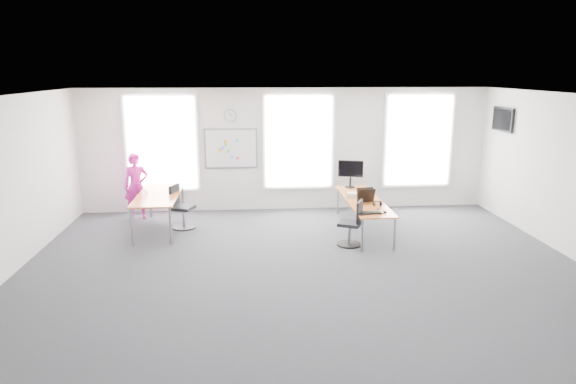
{
  "coord_description": "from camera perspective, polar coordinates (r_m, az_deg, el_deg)",
  "views": [
    {
      "loc": [
        -0.97,
        -8.46,
        3.41
      ],
      "look_at": [
        -0.18,
        1.2,
        1.1
      ],
      "focal_mm": 32.0,
      "sensor_mm": 36.0,
      "label": 1
    }
  ],
  "objects": [
    {
      "name": "chair_right",
      "position": [
        10.26,
        7.17,
        -3.75
      ],
      "size": [
        0.55,
        0.55,
        0.92
      ],
      "rotation": [
        0.0,
        0.0,
        -2.0
      ],
      "color": "black",
      "rests_on": "ground"
    },
    {
      "name": "wall_clock",
      "position": [
        12.48,
        -6.45,
        8.45
      ],
      "size": [
        0.3,
        0.04,
        0.3
      ],
      "primitive_type": "cylinder",
      "rotation": [
        1.57,
        0.0,
        0.0
      ],
      "color": "gray",
      "rests_on": "wall_back"
    },
    {
      "name": "paper_stack",
      "position": [
        11.34,
        7.38,
        -0.35
      ],
      "size": [
        0.37,
        0.32,
        0.11
      ],
      "primitive_type": "cube",
      "rotation": [
        0.0,
        0.0,
        -0.28
      ],
      "color": "beige",
      "rests_on": "desk_right"
    },
    {
      "name": "desk_right",
      "position": [
        11.2,
        8.37,
        -1.08
      ],
      "size": [
        0.75,
        2.8,
        0.68
      ],
      "color": "#DE7C42",
      "rests_on": "ground"
    },
    {
      "name": "lens_cap",
      "position": [
        10.48,
        9.96,
        -1.89
      ],
      "size": [
        0.06,
        0.06,
        0.01
      ],
      "primitive_type": "cylinder",
      "rotation": [
        0.0,
        0.0,
        -0.01
      ],
      "color": "black",
      "rests_on": "desk_right"
    },
    {
      "name": "window_mid",
      "position": [
        12.61,
        1.17,
        5.61
      ],
      "size": [
        1.6,
        0.06,
        2.2
      ],
      "primitive_type": "cube",
      "color": "white",
      "rests_on": "wall_back"
    },
    {
      "name": "chair_left",
      "position": [
        11.54,
        -11.81,
        -1.89
      ],
      "size": [
        0.56,
        0.56,
        0.96
      ],
      "rotation": [
        0.0,
        0.0,
        1.21
      ],
      "color": "black",
      "rests_on": "ground"
    },
    {
      "name": "monitor",
      "position": [
        12.22,
        6.97,
        2.29
      ],
      "size": [
        0.58,
        0.24,
        0.65
      ],
      "rotation": [
        0.0,
        0.0,
        -0.28
      ],
      "color": "black",
      "rests_on": "desk_right"
    },
    {
      "name": "ceiling",
      "position": [
        8.53,
        1.91,
        10.64
      ],
      "size": [
        10.0,
        10.0,
        0.0
      ],
      "primitive_type": "plane",
      "rotation": [
        3.14,
        0.0,
        0.0
      ],
      "color": "white",
      "rests_on": "ground"
    },
    {
      "name": "whiteboard",
      "position": [
        12.58,
        -6.36,
        4.82
      ],
      "size": [
        1.2,
        0.03,
        0.9
      ],
      "primitive_type": "cube",
      "color": "white",
      "rests_on": "wall_back"
    },
    {
      "name": "window_left",
      "position": [
        12.71,
        -13.86,
        5.29
      ],
      "size": [
        1.6,
        0.06,
        2.2
      ],
      "primitive_type": "cube",
      "color": "white",
      "rests_on": "wall_back"
    },
    {
      "name": "desk_left",
      "position": [
        11.46,
        -14.18,
        -0.54
      ],
      "size": [
        0.87,
        2.18,
        0.8
      ],
      "color": "#DE7C42",
      "rests_on": "ground"
    },
    {
      "name": "keyboard",
      "position": [
        10.14,
        9.06,
        -2.32
      ],
      "size": [
        0.5,
        0.27,
        0.02
      ],
      "primitive_type": "cube",
      "rotation": [
        0.0,
        0.0,
        0.22
      ],
      "color": "black",
      "rests_on": "desk_right"
    },
    {
      "name": "headphones",
      "position": [
        10.73,
        9.87,
        -1.28
      ],
      "size": [
        0.17,
        0.09,
        0.1
      ],
      "rotation": [
        0.0,
        0.0,
        -0.07
      ],
      "color": "black",
      "rests_on": "desk_right"
    },
    {
      "name": "wall_front",
      "position": [
        4.95,
        7.09,
        -9.43
      ],
      "size": [
        10.0,
        0.0,
        10.0
      ],
      "primitive_type": "plane",
      "rotation": [
        -1.57,
        0.0,
        0.0
      ],
      "color": "silver",
      "rests_on": "ground"
    },
    {
      "name": "person",
      "position": [
        12.46,
        -16.49,
        0.63
      ],
      "size": [
        0.63,
        0.48,
        1.55
      ],
      "primitive_type": "imported",
      "rotation": [
        0.0,
        0.0,
        0.21
      ],
      "color": "#C9188C",
      "rests_on": "ground"
    },
    {
      "name": "floor",
      "position": [
        9.17,
        1.76,
        -8.42
      ],
      "size": [
        10.0,
        10.0,
        0.0
      ],
      "primitive_type": "plane",
      "color": "#29292E",
      "rests_on": "ground"
    },
    {
      "name": "mouse",
      "position": [
        10.23,
        10.7,
        -2.17
      ],
      "size": [
        0.09,
        0.13,
        0.04
      ],
      "primitive_type": "ellipsoid",
      "rotation": [
        0.0,
        0.0,
        -0.17
      ],
      "color": "black",
      "rests_on": "desk_right"
    },
    {
      "name": "window_right",
      "position": [
        13.25,
        14.25,
        5.59
      ],
      "size": [
        1.6,
        0.06,
        2.2
      ],
      "primitive_type": "cube",
      "color": "white",
      "rests_on": "wall_back"
    },
    {
      "name": "wall_back",
      "position": [
        12.64,
        -0.2,
        4.72
      ],
      "size": [
        10.0,
        0.0,
        10.0
      ],
      "primitive_type": "plane",
      "rotation": [
        1.57,
        0.0,
        0.0
      ],
      "color": "silver",
      "rests_on": "ground"
    },
    {
      "name": "tv",
      "position": [
        12.95,
        22.78,
        7.46
      ],
      "size": [
        0.06,
        0.9,
        0.55
      ],
      "primitive_type": "cube",
      "color": "black",
      "rests_on": "wall_right"
    },
    {
      "name": "laptop_sleeve",
      "position": [
        10.95,
        8.63,
        -0.37
      ],
      "size": [
        0.39,
        0.27,
        0.31
      ],
      "rotation": [
        0.0,
        0.0,
        0.18
      ],
      "color": "black",
      "rests_on": "desk_right"
    }
  ]
}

